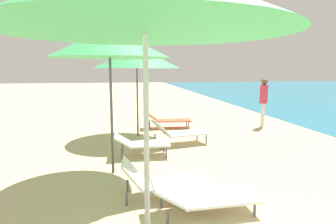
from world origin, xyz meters
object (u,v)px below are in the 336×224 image
Objects in this scene: lounger_second_inland at (163,180)px; umbrella_second at (109,43)px; lounger_farthest_shoreside at (167,119)px; umbrella_farthest at (137,57)px; lounger_nearest_shoreside at (203,196)px; lounger_second_shoreside at (142,143)px; lounger_farthest_inland at (179,132)px; person_walking_near at (264,97)px.

umbrella_second is at bearing 126.75° from lounger_second_inland.
umbrella_second is 5.01m from lounger_farthest_shoreside.
umbrella_farthest is 2.54m from lounger_farthest_shoreside.
lounger_second_shoreside is at bearing 101.18° from lounger_nearest_shoreside.
lounger_farthest_inland is (-0.04, -2.22, 0.04)m from lounger_farthest_shoreside.
umbrella_farthest is at bearing 118.36° from lounger_farthest_inland.
lounger_second_inland is 4.85m from umbrella_farthest.
lounger_second_inland is (-0.49, 0.61, 0.02)m from lounger_nearest_shoreside.
lounger_nearest_shoreside is at bearing -108.39° from lounger_farthest_inland.
lounger_second_shoreside is at bearing 97.64° from lounger_second_inland.
lounger_second_inland is (0.16, -2.25, -0.04)m from lounger_second_shoreside.
umbrella_second is 3.21m from umbrella_farthest.
lounger_nearest_shoreside is 0.96× the size of lounger_farthest_inland.
umbrella_farthest reaches higher than lounger_farthest_inland.
person_walking_near reaches higher than lounger_farthest_inland.
lounger_second_inland is at bearing -88.43° from umbrella_farthest.
person_walking_near is at bearing 53.80° from lounger_nearest_shoreside.
lounger_second_shoreside is at bearing 57.47° from umbrella_second.
lounger_farthest_inland reaches higher than lounger_nearest_shoreside.
lounger_second_inland is 0.89× the size of lounger_farthest_inland.
person_walking_near reaches higher than lounger_second_inland.
lounger_farthest_shoreside is (1.12, 3.11, -0.01)m from lounger_second_shoreside.
lounger_nearest_shoreside is at bearing -82.97° from umbrella_farthest.
lounger_farthest_shoreside is at bearing 42.56° from umbrella_farthest.
lounger_farthest_inland is (0.92, 3.14, 0.07)m from lounger_second_inland.
lounger_second_inland is 3.27m from lounger_farthest_inland.
lounger_second_inland reaches higher than lounger_farthest_shoreside.
lounger_second_shoreside is 0.77× the size of person_walking_near.
lounger_farthest_shoreside is at bearing 72.68° from lounger_second_shoreside.
umbrella_second is 2.51m from lounger_second_shoreside.
lounger_second_inland is at bearing -83.30° from lounger_second_shoreside.
lounger_farthest_inland is at bearing 77.15° from lounger_second_inland.
person_walking_near reaches higher than lounger_second_shoreside.
lounger_nearest_shoreside is 0.78m from lounger_second_inland.
lounger_nearest_shoreside is at bearing -87.66° from person_walking_near.
lounger_nearest_shoreside is 6.88m from person_walking_near.
lounger_farthest_shoreside is (1.08, 0.99, -2.08)m from umbrella_farthest.
lounger_second_shoreside is 3.31m from lounger_farthest_shoreside.
lounger_second_inland is 0.83× the size of person_walking_near.
lounger_farthest_shoreside is at bearing 66.78° from umbrella_second.
lounger_farthest_shoreside is (1.77, 4.13, -2.22)m from umbrella_second.
umbrella_farthest is at bearing 95.25° from lounger_nearest_shoreside.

